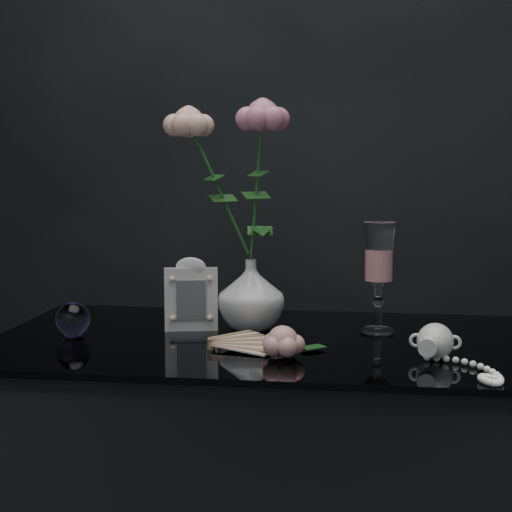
% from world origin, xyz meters
% --- Properties ---
extents(vase, '(0.17, 0.17, 0.14)m').
position_xyz_m(vase, '(-0.04, 0.14, 0.83)').
color(vase, silver).
rests_on(vase, table).
extents(wine_glass, '(0.07, 0.07, 0.22)m').
position_xyz_m(wine_glass, '(0.22, 0.14, 0.87)').
color(wine_glass, white).
rests_on(wine_glass, table).
extents(picture_frame, '(0.13, 0.11, 0.15)m').
position_xyz_m(picture_frame, '(-0.15, 0.10, 0.84)').
color(picture_frame, silver).
rests_on(picture_frame, table).
extents(paperweight, '(0.08, 0.08, 0.07)m').
position_xyz_m(paperweight, '(-0.37, 0.02, 0.80)').
color(paperweight, '#856EB3').
rests_on(paperweight, table).
extents(paper_fan, '(0.24, 0.19, 0.02)m').
position_xyz_m(paper_fan, '(-0.08, -0.05, 0.77)').
color(paper_fan, '#F4EDC3').
rests_on(paper_fan, table).
extents(loose_rose, '(0.16, 0.19, 0.06)m').
position_xyz_m(loose_rose, '(0.05, -0.09, 0.79)').
color(loose_rose, '#E09B90').
rests_on(loose_rose, table).
extents(pearl_jar, '(0.25, 0.25, 0.07)m').
position_xyz_m(pearl_jar, '(0.32, -0.06, 0.80)').
color(pearl_jar, white).
rests_on(pearl_jar, table).
extents(roses, '(0.23, 0.12, 0.38)m').
position_xyz_m(roses, '(-0.07, 0.13, 1.09)').
color(roses, '#FCB19B').
rests_on(roses, vase).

